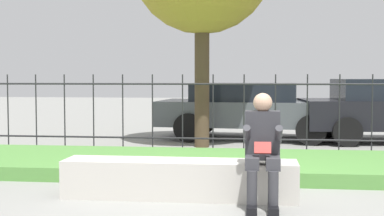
# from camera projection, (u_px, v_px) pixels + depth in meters

# --- Properties ---
(ground_plane) EXTENTS (60.00, 60.00, 0.00)m
(ground_plane) POSITION_uv_depth(u_px,v_px,m) (213.00, 199.00, 6.25)
(ground_plane) COLOR gray
(stone_bench) EXTENTS (2.74, 0.53, 0.45)m
(stone_bench) POSITION_uv_depth(u_px,v_px,m) (180.00, 181.00, 6.28)
(stone_bench) COLOR beige
(stone_bench) RESTS_ON ground_plane
(person_seated_reader) EXTENTS (0.42, 0.73, 1.24)m
(person_seated_reader) POSITION_uv_depth(u_px,v_px,m) (263.00, 145.00, 5.85)
(person_seated_reader) COLOR black
(person_seated_reader) RESTS_ON ground_plane
(grass_berm) EXTENTS (11.00, 2.32, 0.19)m
(grass_berm) POSITION_uv_depth(u_px,v_px,m) (223.00, 165.00, 8.09)
(grass_berm) COLOR #569342
(grass_berm) RESTS_ON ground_plane
(iron_fence) EXTENTS (9.00, 0.03, 1.47)m
(iron_fence) POSITION_uv_depth(u_px,v_px,m) (228.00, 113.00, 9.71)
(iron_fence) COLOR #232326
(iron_fence) RESTS_ON ground_plane
(car_parked_center) EXTENTS (4.35, 2.25, 1.28)m
(car_parked_center) POSITION_uv_depth(u_px,v_px,m) (250.00, 108.00, 12.23)
(car_parked_center) COLOR #4C5156
(car_parked_center) RESTS_ON ground_plane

